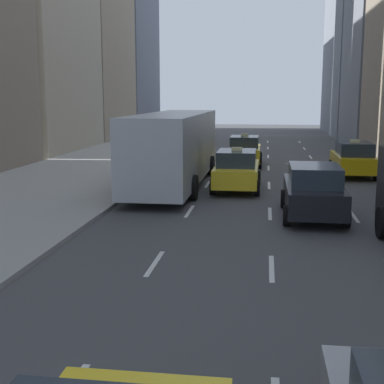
{
  "coord_description": "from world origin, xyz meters",
  "views": [
    {
      "loc": [
        2.38,
        1.84,
        3.98
      ],
      "look_at": [
        0.45,
        15.9,
        1.44
      ],
      "focal_mm": 50.0,
      "sensor_mm": 36.0,
      "label": 1
    }
  ],
  "objects_px": {
    "taxi_lead": "(237,170)",
    "taxi_fourth": "(353,159)",
    "taxi_third": "(245,151)",
    "sedan_black_near": "(313,191)",
    "city_bus": "(175,146)"
  },
  "relations": [
    {
      "from": "taxi_lead",
      "to": "taxi_fourth",
      "type": "height_order",
      "value": "same"
    },
    {
      "from": "taxi_lead",
      "to": "taxi_third",
      "type": "distance_m",
      "value": 8.39
    },
    {
      "from": "taxi_third",
      "to": "taxi_fourth",
      "type": "height_order",
      "value": "same"
    },
    {
      "from": "sedan_black_near",
      "to": "city_bus",
      "type": "xyz_separation_m",
      "value": [
        -5.61,
        5.66,
        0.89
      ]
    },
    {
      "from": "taxi_third",
      "to": "taxi_fourth",
      "type": "distance_m",
      "value": 6.62
    },
    {
      "from": "taxi_third",
      "to": "taxi_lead",
      "type": "bearing_deg",
      "value": -90.0
    },
    {
      "from": "taxi_fourth",
      "to": "sedan_black_near",
      "type": "relative_size",
      "value": 0.97
    },
    {
      "from": "taxi_lead",
      "to": "city_bus",
      "type": "relative_size",
      "value": 0.38
    },
    {
      "from": "taxi_lead",
      "to": "taxi_fourth",
      "type": "distance_m",
      "value": 7.41
    },
    {
      "from": "taxi_third",
      "to": "sedan_black_near",
      "type": "distance_m",
      "value": 13.64
    },
    {
      "from": "city_bus",
      "to": "taxi_lead",
      "type": "bearing_deg",
      "value": -14.0
    },
    {
      "from": "city_bus",
      "to": "taxi_third",
      "type": "bearing_deg",
      "value": 69.9
    },
    {
      "from": "taxi_fourth",
      "to": "taxi_third",
      "type": "bearing_deg",
      "value": 147.73
    },
    {
      "from": "taxi_fourth",
      "to": "sedan_black_near",
      "type": "xyz_separation_m",
      "value": [
        -2.8,
        -9.81,
        0.02
      ]
    },
    {
      "from": "city_bus",
      "to": "sedan_black_near",
      "type": "bearing_deg",
      "value": -45.25
    }
  ]
}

